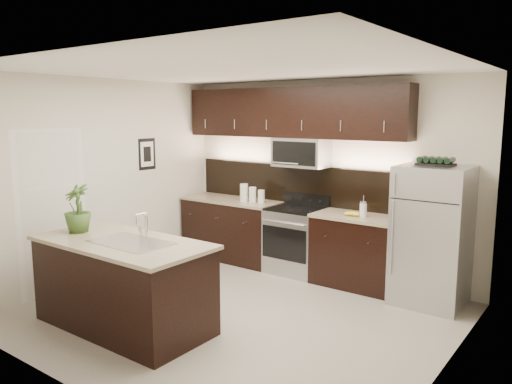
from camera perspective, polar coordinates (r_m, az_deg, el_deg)
ground at (r=5.80m, az=-2.41°, el=-13.74°), size 4.50×4.50×0.00m
room_walls at (r=5.42m, az=-3.69°, el=3.20°), size 4.52×4.02×2.71m
counter_run at (r=7.21m, az=3.20°, el=-5.25°), size 3.51×0.65×0.94m
upper_fixtures at (r=7.10m, az=4.15°, el=8.15°), size 3.49×0.40×1.66m
island at (r=5.50m, az=-14.92°, el=-10.09°), size 1.96×0.96×0.94m
sink_faucet at (r=5.25m, az=-14.02°, el=-5.43°), size 0.84×0.50×0.28m
refrigerator at (r=6.20m, az=19.43°, el=-4.74°), size 0.79×0.72×1.65m
wine_rack at (r=6.06m, az=19.86°, el=3.27°), size 0.41×0.25×0.10m
plant at (r=5.83m, az=-19.75°, el=-1.78°), size 0.30×0.30×0.53m
canisters at (r=7.39m, az=-0.64°, el=-0.23°), size 0.39×0.16×0.26m
french_press at (r=6.46m, az=12.15°, el=-1.92°), size 0.09×0.09×0.27m
bananas at (r=6.53m, az=10.52°, el=-2.38°), size 0.21×0.18×0.06m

